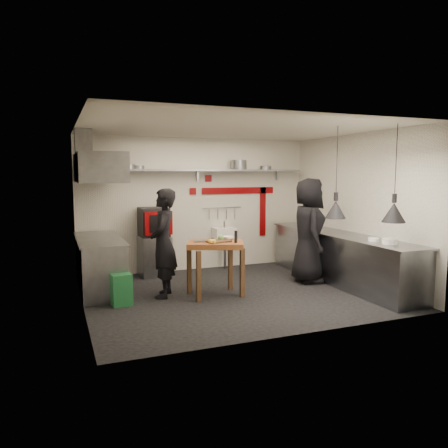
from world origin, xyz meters
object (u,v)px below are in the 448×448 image
object	(u,v)px
chef_left	(163,243)
oven_stand	(155,256)
green_bin	(121,289)
prep_table	(215,269)
chef_right	(309,230)
combi_oven	(154,222)

from	to	relation	value
chef_left	oven_stand	bearing A→B (deg)	-165.52
green_bin	prep_table	distance (m)	1.58
chef_left	chef_right	xyz separation A→B (m)	(2.79, -0.00, 0.08)
oven_stand	green_bin	world-z (taller)	oven_stand
combi_oven	chef_left	xyz separation A→B (m)	(-0.18, -1.55, -0.19)
prep_table	chef_left	distance (m)	0.97
green_bin	chef_right	world-z (taller)	chef_right
chef_left	chef_right	world-z (taller)	chef_right
chef_left	chef_right	size ratio (longest dim) A/B	0.92
oven_stand	chef_right	size ratio (longest dim) A/B	0.41
oven_stand	prep_table	distance (m)	1.92
oven_stand	chef_left	world-z (taller)	chef_left
prep_table	oven_stand	bearing A→B (deg)	130.33
combi_oven	chef_right	xyz separation A→B (m)	(2.61, -1.56, -0.11)
green_bin	oven_stand	bearing A→B (deg)	62.26
prep_table	chef_left	xyz separation A→B (m)	(-0.82, 0.26, 0.44)
combi_oven	prep_table	world-z (taller)	combi_oven
chef_left	prep_table	bearing A→B (deg)	93.85
combi_oven	prep_table	bearing A→B (deg)	-72.54
green_bin	combi_oven	bearing A→B (deg)	62.52
green_bin	chef_right	bearing A→B (deg)	3.54
prep_table	chef_right	xyz separation A→B (m)	(1.97, 0.26, 0.52)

